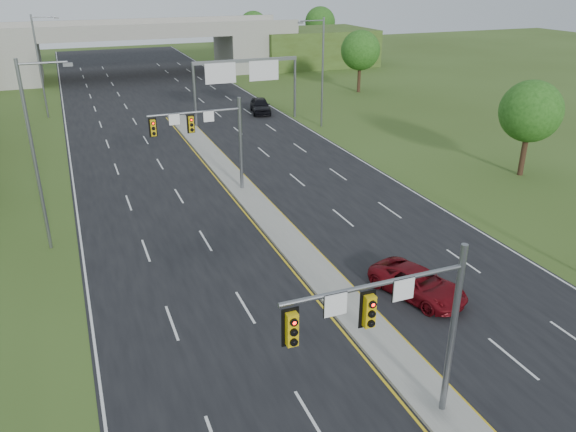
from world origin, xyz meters
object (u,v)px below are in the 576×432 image
(overpass, at_px, (136,52))
(car_far_c, at_px, (260,106))
(car_far_a, at_px, (418,283))
(signal_mast_far, at_px, (210,132))
(signal_mast_near, at_px, (401,319))
(sign_gantry, at_px, (245,73))

(overpass, bearing_deg, car_far_c, -73.42)
(car_far_a, xyz_separation_m, car_far_c, (5.72, 40.88, 0.15))
(signal_mast_far, xyz_separation_m, car_far_c, (11.74, 23.26, -3.84))
(signal_mast_far, bearing_deg, car_far_a, -71.15)
(car_far_c, bearing_deg, car_far_a, -86.35)
(car_far_c, bearing_deg, overpass, 118.20)
(overpass, height_order, car_far_c, overpass)
(signal_mast_far, xyz_separation_m, car_far_a, (6.02, -17.62, -3.99))
(signal_mast_near, xyz_separation_m, sign_gantry, (8.95, 44.99, 0.51))
(signal_mast_near, distance_m, car_far_a, 10.32)
(signal_mast_far, distance_m, overpass, 55.13)
(signal_mast_near, distance_m, sign_gantry, 45.88)
(signal_mast_far, xyz_separation_m, sign_gantry, (8.95, 19.99, 0.51))
(signal_mast_far, distance_m, sign_gantry, 21.91)
(car_far_a, bearing_deg, signal_mast_far, 90.57)
(car_far_a, bearing_deg, sign_gantry, 67.27)
(overpass, bearing_deg, signal_mast_far, -92.35)
(sign_gantry, relative_size, car_far_c, 2.29)
(sign_gantry, bearing_deg, signal_mast_far, -114.11)
(overpass, distance_m, car_far_c, 33.31)
(signal_mast_near, distance_m, signal_mast_far, 25.00)
(sign_gantry, relative_size, overpass, 0.14)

